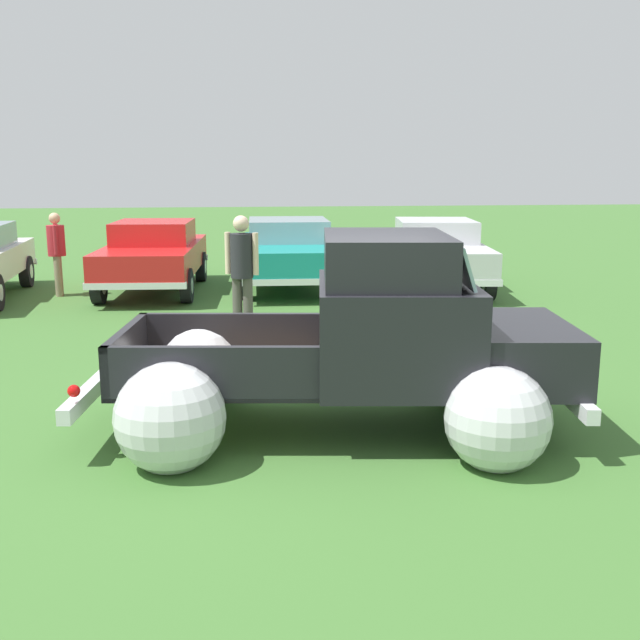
{
  "coord_description": "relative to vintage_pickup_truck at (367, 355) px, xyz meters",
  "views": [
    {
      "loc": [
        -0.89,
        -6.9,
        2.55
      ],
      "look_at": [
        0.0,
        0.59,
        0.98
      ],
      "focal_mm": 41.79,
      "sensor_mm": 36.0,
      "label": 1
    }
  ],
  "objects": [
    {
      "name": "ground_plane",
      "position": [
        -0.39,
        0.05,
        -0.76
      ],
      "size": [
        80.0,
        80.0,
        0.0
      ],
      "primitive_type": "plane",
      "color": "#3D6B2D"
    },
    {
      "name": "vintage_pickup_truck",
      "position": [
        0.0,
        0.0,
        0.0
      ],
      "size": [
        4.8,
        3.18,
        1.96
      ],
      "rotation": [
        0.0,
        0.0,
        -0.12
      ],
      "color": "black",
      "rests_on": "ground"
    },
    {
      "name": "show_car_1",
      "position": [
        -2.86,
        8.58,
        0.02
      ],
      "size": [
        2.07,
        4.34,
        1.43
      ],
      "rotation": [
        0.0,
        0.0,
        -1.63
      ],
      "color": "black",
      "rests_on": "ground"
    },
    {
      "name": "show_car_2",
      "position": [
        -0.08,
        8.82,
        0.03
      ],
      "size": [
        2.08,
        4.51,
        1.43
      ],
      "rotation": [
        0.0,
        0.0,
        -1.6
      ],
      "color": "black",
      "rests_on": "ground"
    },
    {
      "name": "show_car_3",
      "position": [
        2.97,
        8.29,
        0.03
      ],
      "size": [
        2.41,
        4.54,
        1.43
      ],
      "rotation": [
        0.0,
        0.0,
        -1.71
      ],
      "color": "black",
      "rests_on": "ground"
    },
    {
      "name": "spectator_0",
      "position": [
        -1.13,
        4.34,
        0.29
      ],
      "size": [
        0.53,
        0.44,
        1.82
      ],
      "rotation": [
        0.0,
        0.0,
        4.35
      ],
      "color": "#4C4742",
      "rests_on": "ground"
    },
    {
      "name": "spectator_1",
      "position": [
        -4.7,
        8.28,
        0.18
      ],
      "size": [
        0.4,
        0.54,
        1.64
      ],
      "rotation": [
        0.0,
        0.0,
        0.19
      ],
      "color": "gray",
      "rests_on": "ground"
    },
    {
      "name": "lane_cone_0",
      "position": [
        -1.18,
        2.7,
        -0.45
      ],
      "size": [
        0.36,
        0.36,
        0.63
      ],
      "color": "black",
      "rests_on": "ground"
    }
  ]
}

